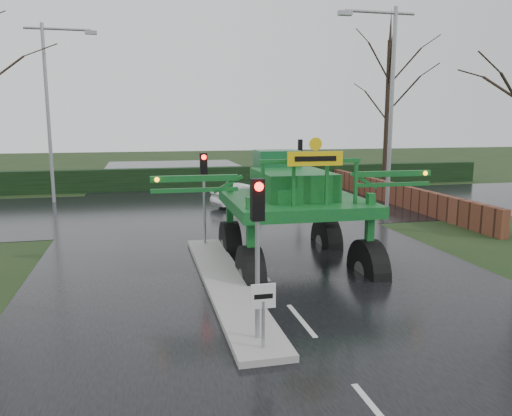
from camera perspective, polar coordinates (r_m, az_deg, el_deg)
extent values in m
plane|color=black|center=(12.12, 5.18, -12.74)|extent=(140.00, 140.00, 0.00)
cube|color=black|center=(21.42, -3.26, -2.68)|extent=(14.00, 80.00, 0.02)
cube|color=black|center=(27.24, -5.45, 0.00)|extent=(80.00, 12.00, 0.02)
cube|color=gray|center=(14.53, -3.52, -8.47)|extent=(1.20, 10.00, 0.16)
cube|color=black|center=(35.01, -7.25, 3.38)|extent=(44.00, 0.90, 1.50)
cube|color=#592D1E|center=(30.37, 14.57, 1.87)|extent=(0.40, 20.00, 1.20)
cylinder|color=gray|center=(10.20, 0.83, -13.21)|extent=(0.07, 0.07, 1.00)
cube|color=silver|center=(9.98, 0.84, -10.04)|extent=(0.50, 0.04, 0.50)
cube|color=black|center=(9.96, 0.87, -10.08)|extent=(0.38, 0.01, 0.10)
cylinder|color=gray|center=(10.29, 0.17, -6.50)|extent=(0.10, 0.10, 3.50)
cube|color=black|center=(9.99, 0.17, 0.95)|extent=(0.26, 0.22, 0.85)
sphere|color=#FF0C07|center=(9.83, 0.35, 2.45)|extent=(0.18, 0.18, 0.18)
cylinder|color=gray|center=(18.47, -5.94, 0.78)|extent=(0.10, 0.10, 3.50)
cube|color=black|center=(18.31, -6.01, 4.95)|extent=(0.26, 0.22, 0.85)
sphere|color=#FF0C07|center=(18.16, -5.98, 5.80)|extent=(0.18, 0.18, 0.18)
cylinder|color=gray|center=(32.35, 5.04, 4.67)|extent=(0.10, 0.10, 3.50)
cube|color=black|center=(32.26, 5.07, 7.06)|extent=(0.26, 0.22, 0.85)
sphere|color=#FF0C07|center=(32.37, 5.01, 7.57)|extent=(0.18, 0.18, 0.18)
cylinder|color=gray|center=(25.63, 15.18, 10.30)|extent=(0.20, 0.20, 10.00)
cylinder|color=gray|center=(25.76, 14.00, 20.88)|extent=(3.52, 0.14, 0.14)
cube|color=gray|center=(25.02, 10.14, 21.08)|extent=(0.65, 0.30, 0.20)
cylinder|color=gray|center=(31.00, -22.67, 9.76)|extent=(0.20, 0.20, 10.00)
cylinder|color=gray|center=(31.29, -21.75, 18.47)|extent=(3.52, 0.14, 0.14)
cube|color=gray|center=(31.09, -18.35, 18.50)|extent=(0.65, 0.30, 0.20)
cylinder|color=black|center=(35.69, 14.72, 10.10)|extent=(0.32, 0.32, 10.00)
cone|color=black|center=(36.22, 15.15, 19.30)|extent=(0.24, 0.24, 2.50)
cylinder|color=black|center=(16.23, -8.49, -3.09)|extent=(0.61, 2.09, 2.08)
cylinder|color=#595B56|center=(16.23, -8.49, -3.09)|extent=(0.63, 0.74, 0.73)
cube|color=#0E5227|center=(15.99, -8.61, 1.46)|extent=(0.23, 0.23, 2.40)
cylinder|color=black|center=(16.87, 4.32, -2.51)|extent=(0.61, 2.09, 2.08)
cylinder|color=#595B56|center=(16.87, 4.32, -2.51)|extent=(0.63, 0.74, 0.73)
cube|color=#0E5227|center=(16.64, 4.38, 1.87)|extent=(0.23, 0.23, 2.40)
cylinder|color=black|center=(12.61, -7.35, -6.84)|extent=(0.61, 2.09, 2.08)
cylinder|color=#595B56|center=(12.61, -7.35, -6.84)|extent=(0.63, 0.74, 0.73)
cube|color=#0E5227|center=(12.30, -7.48, -1.02)|extent=(0.23, 0.23, 2.40)
cylinder|color=black|center=(13.43, 8.88, -5.84)|extent=(0.61, 2.09, 2.08)
cylinder|color=#595B56|center=(13.43, 8.88, -5.84)|extent=(0.63, 0.74, 0.73)
cube|color=#0E5227|center=(13.14, 9.03, -0.37)|extent=(0.23, 0.23, 2.40)
cube|color=#0E5227|center=(14.30, -0.66, 3.32)|extent=(4.46, 5.07, 0.36)
cube|color=#0E5227|center=(14.45, -0.83, 5.67)|extent=(2.35, 3.16, 0.94)
cube|color=#13552B|center=(16.47, -2.28, 7.45)|extent=(1.58, 1.28, 1.35)
cube|color=#0E5227|center=(12.58, 0.86, 9.32)|extent=(3.13, 0.18, 0.12)
cube|color=#0E5227|center=(13.53, -14.37, 6.63)|extent=(2.71, 0.23, 0.19)
sphere|color=orange|center=(13.52, -19.27, 6.39)|extent=(0.15, 0.15, 0.15)
cube|color=#0E5227|center=(14.86, 12.45, 6.97)|extent=(2.71, 0.23, 0.19)
sphere|color=orange|center=(15.28, 16.55, 6.87)|extent=(0.15, 0.15, 0.15)
cube|color=yellow|center=(12.17, 1.31, 9.79)|extent=(1.67, 0.09, 0.42)
cube|color=black|center=(12.17, 1.31, 9.79)|extent=(1.25, 0.03, 0.15)
cylinder|color=yellow|center=(12.18, 1.32, 11.75)|extent=(0.38, 0.05, 0.37)
imported|color=silver|center=(27.61, -1.15, 0.16)|extent=(4.03, 2.52, 1.25)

